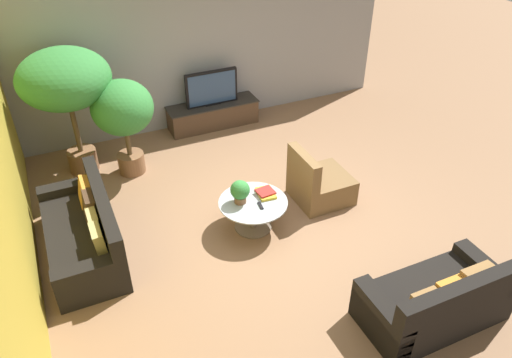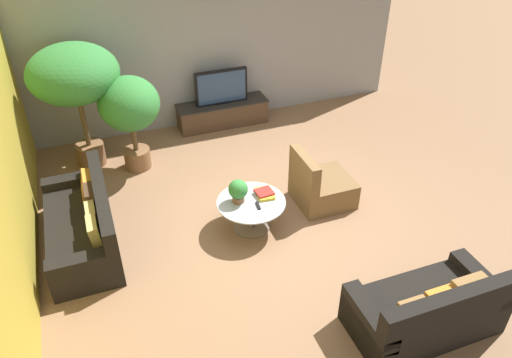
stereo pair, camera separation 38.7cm
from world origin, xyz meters
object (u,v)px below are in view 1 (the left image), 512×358
Objects in this scene: coffee_table at (253,210)px; potted_plant_tabletop at (240,191)px; potted_palm_corner at (123,112)px; couch_by_wall at (85,234)px; couch_near_entry at (436,301)px; armchair_wicker at (319,184)px; media_console at (213,114)px; television at (212,88)px; potted_palm_tall at (65,83)px.

potted_plant_tabletop is at bearing 157.60° from coffee_table.
potted_plant_tabletop is at bearing -62.57° from potted_palm_corner.
couch_by_wall is 1.20× the size of couch_near_entry.
armchair_wicker reaches higher than coffee_table.
potted_palm_corner is at bearing 51.14° from armchair_wicker.
coffee_table is 2.55m from potted_palm_corner.
media_console is 2.14m from potted_palm_corner.
television is 2.62m from potted_palm_tall.
couch_by_wall reaches higher than coffee_table.
couch_by_wall is 4.36m from couch_near_entry.
potted_plant_tabletop reaches higher than media_console.
couch_by_wall is (-2.71, -2.55, 0.06)m from media_console.
couch_near_entry is at bearing -57.01° from potted_palm_tall.
potted_palm_tall reaches higher than media_console.
potted_palm_tall is at bearing 127.76° from coffee_table.
media_console is 1.04× the size of couch_near_entry.
armchair_wicker is (0.62, -2.82, 0.04)m from media_console.
television reaches higher than armchair_wicker.
media_console is 5.36m from couch_near_entry.
coffee_table is at bearing 78.07° from couch_by_wall.
television is 0.50× the size of couch_by_wall.
armchair_wicker is 4.03m from potted_palm_tall.
couch_near_entry is (0.66, -5.32, 0.05)m from media_console.
coffee_table is 2.82× the size of potted_plant_tabletop.
coffee_table is 3.37m from potted_palm_tall.
coffee_table is 0.60× the size of potted_palm_corner.
couch_by_wall is at bearing -136.70° from television.
potted_palm_tall reaches higher than armchair_wicker.
potted_palm_corner is at bearing 117.43° from potted_plant_tabletop.
potted_palm_corner is (-1.75, -0.91, 0.31)m from television.
media_console is 2.82m from potted_palm_tall.
television is 3.09m from coffee_table.
potted_palm_corner is (0.96, 1.64, 0.79)m from couch_by_wall.
coffee_table is 1.10× the size of armchair_wicker.
armchair_wicker is (3.33, -0.27, -0.02)m from couch_by_wall.
couch_by_wall is at bearing -97.26° from potted_palm_tall.
couch_by_wall is at bearing 168.07° from coffee_table.
couch_near_entry reaches higher than potted_plant_tabletop.
television is at bearing 12.24° from potted_palm_tall.
armchair_wicker is (-0.04, 2.50, -0.02)m from couch_near_entry.
potted_palm_corner is 4.70× the size of potted_plant_tabletop.
potted_plant_tabletop reaches higher than coffee_table.
couch_near_entry is 5.84m from potted_palm_tall.
media_console is 1.97× the size of armchair_wicker.
potted_palm_corner reaches higher than media_console.
media_console is 2.89m from armchair_wicker.
couch_by_wall is 2.26× the size of armchair_wicker.
potted_palm_tall is (-3.07, 2.28, 1.26)m from armchair_wicker.
potted_palm_corner reaches higher than couch_by_wall.
couch_near_entry is at bearing -82.94° from media_console.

